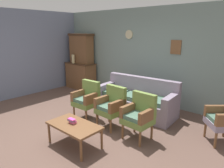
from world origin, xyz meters
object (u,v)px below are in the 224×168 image
object	(u,v)px
armchair_near_couch_end	(87,98)
floral_couch	(137,101)
vase_on_cabinet	(73,59)
book_stack_on_table	(72,121)
coffee_table	(74,127)
armchair_near_cabinet	(139,114)
side_cabinet	(81,76)
armchair_row_middle	(111,105)

from	to	relation	value
armchair_near_couch_end	floral_couch	bearing A→B (deg)	54.67
vase_on_cabinet	book_stack_on_table	xyz separation A→B (m)	(3.02, -2.47, -0.62)
armchair_near_couch_end	coffee_table	world-z (taller)	armchair_near_couch_end
armchair_near_cabinet	coffee_table	xyz separation A→B (m)	(-0.73, -1.00, -0.12)
side_cabinet	armchair_near_couch_end	bearing A→B (deg)	-37.35
side_cabinet	coffee_table	distance (m)	3.98
vase_on_cabinet	armchair_row_middle	world-z (taller)	vase_on_cabinet
floral_couch	armchair_near_cabinet	bearing A→B (deg)	-53.58
armchair_row_middle	armchair_near_cabinet	size ratio (longest dim) A/B	1.00
vase_on_cabinet	floral_couch	size ratio (longest dim) A/B	0.15
vase_on_cabinet	armchair_near_cabinet	size ratio (longest dim) A/B	0.34
coffee_table	armchair_near_couch_end	bearing A→B (deg)	127.27
floral_couch	coffee_table	bearing A→B (deg)	-89.04
side_cabinet	coffee_table	world-z (taller)	side_cabinet
armchair_near_cabinet	coffee_table	size ratio (longest dim) A/B	0.90
vase_on_cabinet	armchair_near_cabinet	world-z (taller)	vase_on_cabinet
side_cabinet	armchair_near_couch_end	world-z (taller)	side_cabinet
armchair_row_middle	armchair_near_cabinet	xyz separation A→B (m)	(0.74, -0.03, 0.00)
vase_on_cabinet	armchair_near_cabinet	bearing A→B (deg)	-21.15
armchair_row_middle	coffee_table	size ratio (longest dim) A/B	0.90
armchair_near_cabinet	book_stack_on_table	xyz separation A→B (m)	(-0.80, -0.99, -0.03)
armchair_near_cabinet	floral_couch	bearing A→B (deg)	126.42
side_cabinet	armchair_row_middle	xyz separation A→B (m)	(2.93, -1.63, 0.03)
armchair_near_cabinet	coffee_table	world-z (taller)	armchair_near_cabinet
side_cabinet	vase_on_cabinet	size ratio (longest dim) A/B	3.76
side_cabinet	armchair_row_middle	distance (m)	3.36
floral_couch	armchair_row_middle	xyz separation A→B (m)	(0.02, -1.01, 0.17)
side_cabinet	armchair_row_middle	bearing A→B (deg)	-29.09
side_cabinet	vase_on_cabinet	world-z (taller)	vase_on_cabinet
side_cabinet	armchair_near_couch_end	size ratio (longest dim) A/B	1.28
book_stack_on_table	floral_couch	bearing A→B (deg)	89.13
armchair_row_middle	coffee_table	bearing A→B (deg)	-89.47
armchair_near_cabinet	armchair_near_couch_end	bearing A→B (deg)	179.75
side_cabinet	armchair_near_cabinet	size ratio (longest dim) A/B	1.28
floral_couch	armchair_near_cabinet	xyz separation A→B (m)	(0.77, -1.04, 0.17)
floral_couch	armchair_row_middle	bearing A→B (deg)	-88.61
armchair_near_couch_end	book_stack_on_table	world-z (taller)	armchair_near_couch_end
armchair_row_middle	book_stack_on_table	distance (m)	1.03
vase_on_cabinet	armchair_near_cabinet	distance (m)	4.14
vase_on_cabinet	armchair_near_couch_end	size ratio (longest dim) A/B	0.34
side_cabinet	book_stack_on_table	world-z (taller)	side_cabinet
armchair_row_middle	floral_couch	bearing A→B (deg)	91.39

